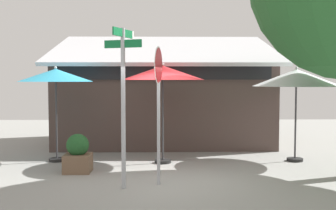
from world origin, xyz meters
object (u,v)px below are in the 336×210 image
street_sign_post (123,92)px  patio_umbrella_teal_left (56,76)px  patio_umbrella_ivory_right (296,78)px  sidewalk_planter (78,155)px  patio_umbrella_crimson_center (163,74)px  stop_sign (159,88)px

street_sign_post → patio_umbrella_teal_left: (-2.09, 2.92, 0.35)m
patio_umbrella_ivory_right → sidewalk_planter: 6.13m
patio_umbrella_teal_left → patio_umbrella_ivory_right: (6.55, -0.11, -0.05)m
patio_umbrella_crimson_center → street_sign_post: bearing=-107.4°
stop_sign → patio_umbrella_teal_left: stop_sign is taller
street_sign_post → patio_umbrella_ivory_right: (4.46, 2.81, 0.29)m
street_sign_post → patio_umbrella_teal_left: street_sign_post is taller
patio_umbrella_ivory_right → sidewalk_planter: (-5.71, -1.28, -1.85)m
street_sign_post → patio_umbrella_crimson_center: (0.82, 2.63, 0.42)m
street_sign_post → sidewalk_planter: (-1.24, 1.53, -1.55)m
stop_sign → patio_umbrella_ivory_right: bearing=33.8°
stop_sign → patio_umbrella_ivory_right: stop_sign is taller
stop_sign → patio_umbrella_ivory_right: size_ratio=1.13×
patio_umbrella_ivory_right → patio_umbrella_crimson_center: bearing=-177.1°
patio_umbrella_teal_left → patio_umbrella_ivory_right: patio_umbrella_teal_left is taller
stop_sign → patio_umbrella_crimson_center: bearing=87.4°
stop_sign → patio_umbrella_ivory_right: 4.51m
street_sign_post → stop_sign: size_ratio=1.12×
sidewalk_planter → street_sign_post: bearing=-50.9°
street_sign_post → patio_umbrella_ivory_right: 5.28m
street_sign_post → sidewalk_planter: size_ratio=3.51×
street_sign_post → patio_umbrella_crimson_center: bearing=72.6°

